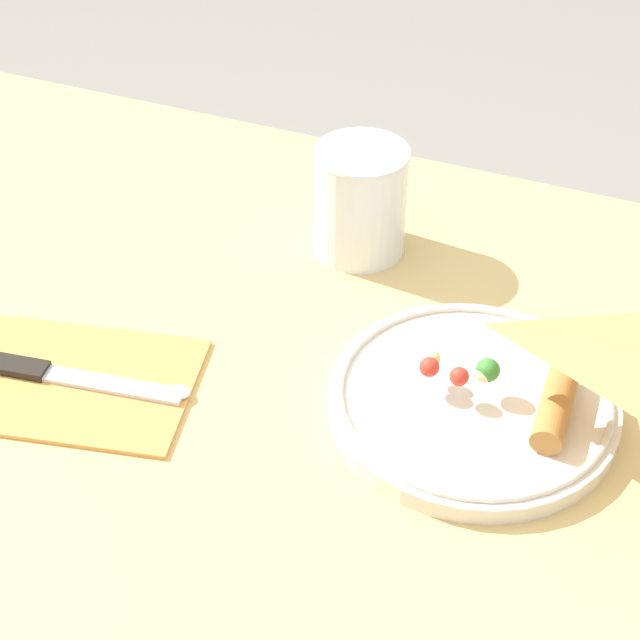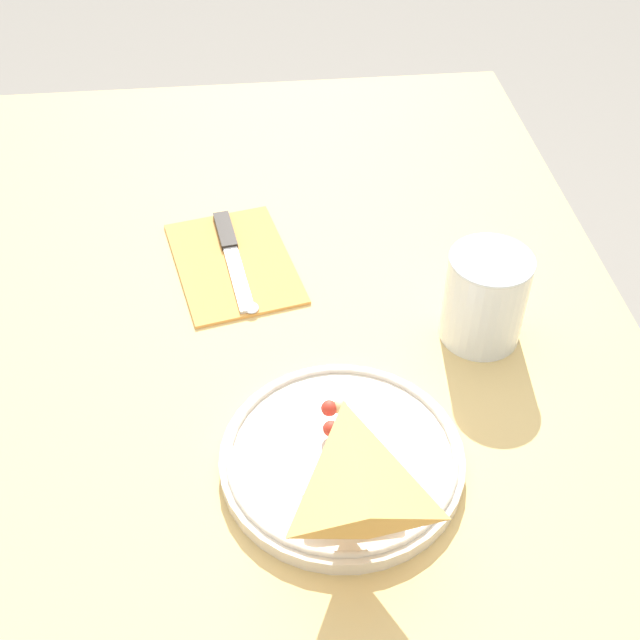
{
  "view_description": "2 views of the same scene",
  "coord_description": "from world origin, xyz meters",
  "px_view_note": "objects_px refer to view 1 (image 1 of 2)",
  "views": [
    {
      "loc": [
        0.26,
        -0.47,
        1.3
      ],
      "look_at": [
        0.03,
        0.09,
        0.78
      ],
      "focal_mm": 55.0,
      "sensor_mm": 36.0,
      "label": 1
    },
    {
      "loc": [
        0.62,
        0.01,
        1.36
      ],
      "look_at": [
        -0.0,
        0.07,
        0.77
      ],
      "focal_mm": 45.0,
      "sensor_mm": 36.0,
      "label": 2
    }
  ],
  "objects_px": {
    "dining_table": "(242,497)",
    "milk_glass": "(360,204)",
    "napkin_folded": "(73,381)",
    "plate_pizza": "(475,398)",
    "butter_knife": "(61,375)"
  },
  "relations": [
    {
      "from": "dining_table",
      "to": "milk_glass",
      "type": "bearing_deg",
      "value": 87.35
    },
    {
      "from": "milk_glass",
      "to": "napkin_folded",
      "type": "bearing_deg",
      "value": -119.5
    },
    {
      "from": "dining_table",
      "to": "milk_glass",
      "type": "xyz_separation_m",
      "value": [
        0.01,
        0.25,
        0.15
      ]
    },
    {
      "from": "plate_pizza",
      "to": "milk_glass",
      "type": "xyz_separation_m",
      "value": [
        -0.16,
        0.17,
        0.04
      ]
    },
    {
      "from": "butter_knife",
      "to": "napkin_folded",
      "type": "bearing_deg",
      "value": 0.0
    },
    {
      "from": "milk_glass",
      "to": "butter_knife",
      "type": "xyz_separation_m",
      "value": [
        -0.16,
        -0.26,
        -0.04
      ]
    },
    {
      "from": "milk_glass",
      "to": "napkin_folded",
      "type": "xyz_separation_m",
      "value": [
        -0.15,
        -0.26,
        -0.05
      ]
    },
    {
      "from": "dining_table",
      "to": "napkin_folded",
      "type": "distance_m",
      "value": 0.17
    },
    {
      "from": "plate_pizza",
      "to": "butter_knife",
      "type": "xyz_separation_m",
      "value": [
        -0.32,
        -0.09,
        -0.01
      ]
    },
    {
      "from": "dining_table",
      "to": "plate_pizza",
      "type": "distance_m",
      "value": 0.22
    },
    {
      "from": "plate_pizza",
      "to": "napkin_folded",
      "type": "height_order",
      "value": "plate_pizza"
    },
    {
      "from": "milk_glass",
      "to": "napkin_folded",
      "type": "relative_size",
      "value": 0.48
    },
    {
      "from": "dining_table",
      "to": "napkin_folded",
      "type": "height_order",
      "value": "napkin_folded"
    },
    {
      "from": "dining_table",
      "to": "butter_knife",
      "type": "xyz_separation_m",
      "value": [
        -0.15,
        -0.02,
        0.11
      ]
    },
    {
      "from": "milk_glass",
      "to": "butter_knife",
      "type": "relative_size",
      "value": 0.55
    }
  ]
}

